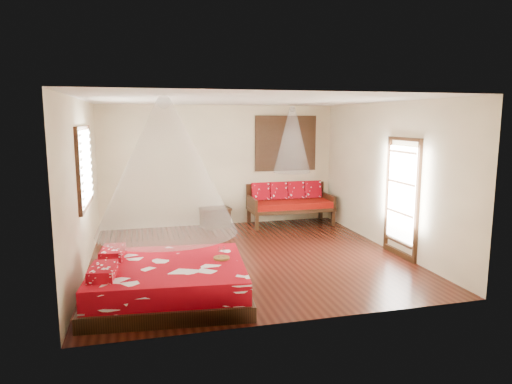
% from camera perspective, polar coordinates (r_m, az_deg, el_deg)
% --- Properties ---
extents(room, '(5.54, 5.54, 2.84)m').
position_cam_1_polar(room, '(8.06, -1.10, 1.42)').
color(room, black).
rests_on(room, ground).
extents(bed, '(2.33, 2.15, 0.64)m').
position_cam_1_polar(bed, '(6.57, -10.95, -10.87)').
color(bed, black).
rests_on(bed, floor).
extents(daybed, '(1.98, 0.88, 0.98)m').
position_cam_1_polar(daybed, '(10.91, 4.19, -1.24)').
color(daybed, black).
rests_on(daybed, floor).
extents(storage_chest, '(0.73, 0.58, 0.46)m').
position_cam_1_polar(storage_chest, '(10.60, -5.13, -3.17)').
color(storage_chest, black).
rests_on(storage_chest, floor).
extents(shutter_panel, '(1.52, 0.06, 1.32)m').
position_cam_1_polar(shutter_panel, '(11.06, 3.73, 6.09)').
color(shutter_panel, black).
rests_on(shutter_panel, wall_back).
extents(window_left, '(0.10, 1.74, 1.34)m').
position_cam_1_polar(window_left, '(8.06, -20.58, 2.98)').
color(window_left, black).
rests_on(window_left, wall_left).
extents(glazed_door, '(0.08, 1.02, 2.16)m').
position_cam_1_polar(glazed_door, '(8.62, 17.74, -0.74)').
color(glazed_door, black).
rests_on(glazed_door, floor).
extents(wine_tray, '(0.23, 0.23, 0.19)m').
position_cam_1_polar(wine_tray, '(6.59, -4.33, -7.94)').
color(wine_tray, brown).
rests_on(wine_tray, bed).
extents(mosquito_net_main, '(1.91, 1.91, 1.80)m').
position_cam_1_polar(mosquito_net_main, '(6.21, -11.21, 3.13)').
color(mosquito_net_main, white).
rests_on(mosquito_net_main, ceiling).
extents(mosquito_net_daybed, '(0.86, 0.86, 1.50)m').
position_cam_1_polar(mosquito_net_daybed, '(10.61, 4.53, 6.49)').
color(mosquito_net_daybed, white).
rests_on(mosquito_net_daybed, ceiling).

